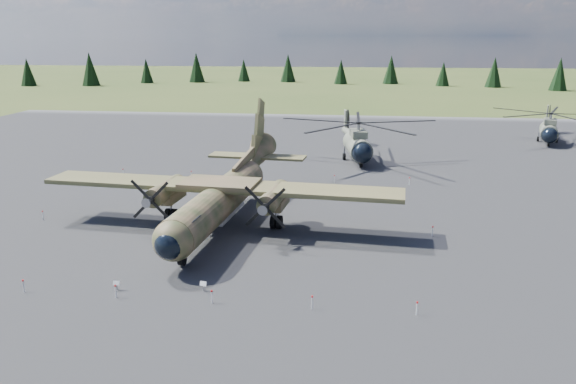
# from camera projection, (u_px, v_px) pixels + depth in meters

# --- Properties ---
(ground) EXTENTS (500.00, 500.00, 0.00)m
(ground) POSITION_uv_depth(u_px,v_px,m) (230.00, 228.00, 46.68)
(ground) COLOR #4B5325
(ground) RESTS_ON ground
(apron) EXTENTS (120.00, 120.00, 0.04)m
(apron) POSITION_uv_depth(u_px,v_px,m) (252.00, 195.00, 56.24)
(apron) COLOR #56575B
(apron) RESTS_ON ground
(transport_plane) EXTENTS (30.05, 27.23, 9.89)m
(transport_plane) POSITION_uv_depth(u_px,v_px,m) (224.00, 191.00, 47.22)
(transport_plane) COLOR #394324
(transport_plane) RESTS_ON ground
(helicopter_near) EXTENTS (23.26, 25.40, 5.18)m
(helicopter_near) POSITION_uv_depth(u_px,v_px,m) (358.00, 133.00, 70.16)
(helicopter_near) COLOR slate
(helicopter_near) RESTS_ON ground
(helicopter_mid) EXTENTS (22.19, 22.91, 4.60)m
(helicopter_mid) POSITION_uv_depth(u_px,v_px,m) (550.00, 121.00, 82.56)
(helicopter_mid) COLOR slate
(helicopter_mid) RESTS_ON ground
(info_placard_left) EXTENTS (0.41, 0.18, 0.63)m
(info_placard_left) POSITION_uv_depth(u_px,v_px,m) (117.00, 284.00, 35.16)
(info_placard_left) COLOR gray
(info_placard_left) RESTS_ON ground
(info_placard_right) EXTENTS (0.44, 0.24, 0.66)m
(info_placard_right) POSITION_uv_depth(u_px,v_px,m) (203.00, 285.00, 35.03)
(info_placard_right) COLOR gray
(info_placard_right) RESTS_ON ground
(barrier_fence) EXTENTS (33.12, 29.62, 0.85)m
(barrier_fence) POSITION_uv_depth(u_px,v_px,m) (224.00, 222.00, 46.52)
(barrier_fence) COLOR white
(barrier_fence) RESTS_ON ground
(treeline) EXTENTS (317.56, 309.63, 10.97)m
(treeline) POSITION_uv_depth(u_px,v_px,m) (179.00, 175.00, 44.71)
(treeline) COLOR black
(treeline) RESTS_ON ground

